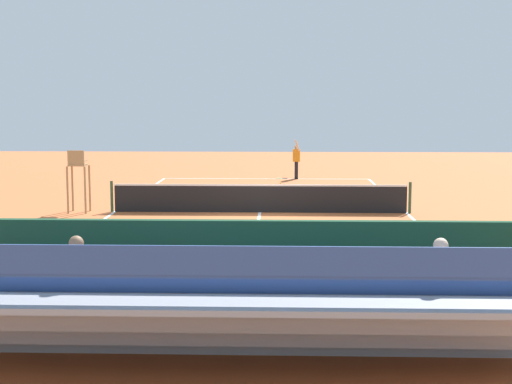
% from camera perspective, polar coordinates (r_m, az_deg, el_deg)
% --- Properties ---
extents(ground_plane, '(60.00, 60.00, 0.00)m').
position_cam_1_polar(ground_plane, '(25.57, 0.30, -1.57)').
color(ground_plane, '#BC6033').
extents(court_line_markings, '(10.10, 22.20, 0.01)m').
position_cam_1_polar(court_line_markings, '(25.61, 0.30, -1.55)').
color(court_line_markings, white).
rests_on(court_line_markings, ground).
extents(tennis_net, '(10.30, 0.10, 1.07)m').
position_cam_1_polar(tennis_net, '(25.50, 0.30, -0.46)').
color(tennis_net, black).
rests_on(tennis_net, ground).
extents(backdrop_wall, '(18.00, 0.16, 2.00)m').
position_cam_1_polar(backdrop_wall, '(11.64, -1.65, -7.03)').
color(backdrop_wall, '#194228').
rests_on(backdrop_wall, ground).
extents(bleacher_stand, '(9.06, 2.40, 2.35)m').
position_cam_1_polar(bleacher_stand, '(10.40, -2.88, -9.30)').
color(bleacher_stand, '#9EA0A5').
rests_on(bleacher_stand, ground).
extents(umpire_chair, '(0.67, 0.67, 2.14)m').
position_cam_1_polar(umpire_chair, '(26.12, -13.44, 1.32)').
color(umpire_chair, '#A88456').
rests_on(umpire_chair, ground).
extents(courtside_bench, '(1.80, 0.40, 0.93)m').
position_cam_1_polar(courtside_bench, '(12.64, 12.20, -8.12)').
color(courtside_bench, '#234C2D').
rests_on(courtside_bench, ground).
extents(equipment_bag, '(0.90, 0.36, 0.36)m').
position_cam_1_polar(equipment_bag, '(12.43, 4.25, -10.05)').
color(equipment_bag, '#B22D2D').
rests_on(equipment_bag, ground).
extents(tennis_player, '(0.41, 0.55, 1.93)m').
position_cam_1_polar(tennis_player, '(36.40, 3.10, 2.60)').
color(tennis_player, black).
rests_on(tennis_player, ground).
extents(tennis_racket, '(0.56, 0.31, 0.03)m').
position_cam_1_polar(tennis_racket, '(36.60, 1.82, 1.06)').
color(tennis_racket, black).
rests_on(tennis_racket, ground).
extents(tennis_ball_near, '(0.07, 0.07, 0.07)m').
position_cam_1_polar(tennis_ball_near, '(34.33, 1.88, 0.69)').
color(tennis_ball_near, '#CCDB33').
rests_on(tennis_ball_near, ground).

